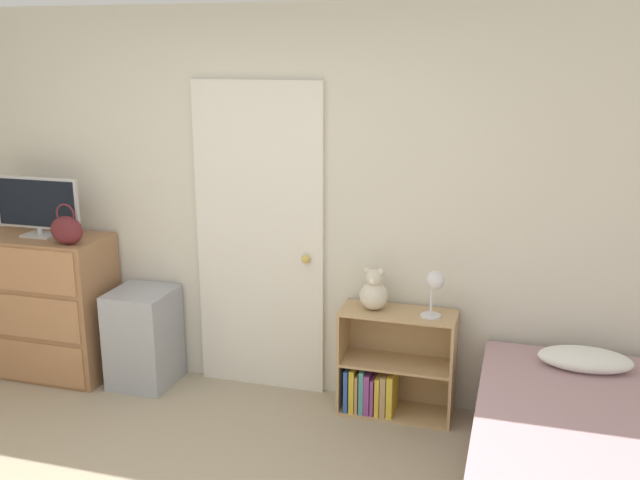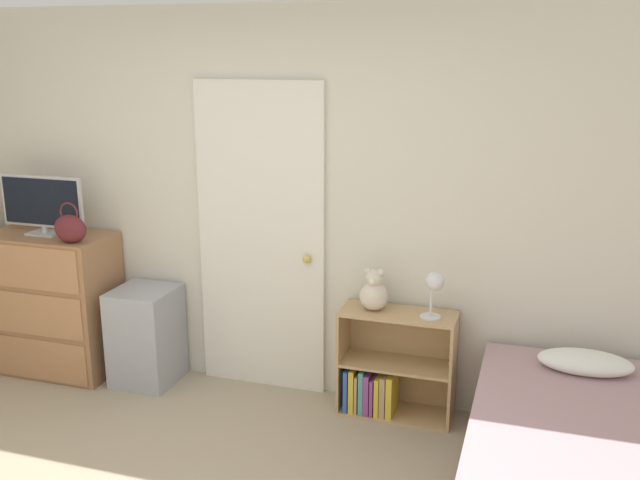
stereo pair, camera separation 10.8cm
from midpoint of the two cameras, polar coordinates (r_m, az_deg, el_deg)
name	(u,v)px [view 2 (the right image)]	position (r m, az deg, el deg)	size (l,w,h in m)	color
wall_back	(276,205)	(4.72, -2.90, 2.83)	(10.00, 0.06, 2.55)	beige
door_closed	(261,240)	(4.75, -4.08, 0.03)	(0.89, 0.09, 2.09)	silver
dresser	(53,303)	(5.46, -20.07, -4.75)	(0.90, 0.48, 1.02)	#996B47
tv	(42,204)	(5.28, -20.80, 2.71)	(0.64, 0.16, 0.41)	#B7B7BC
handbag	(70,228)	(5.00, -18.77, 0.89)	(0.23, 0.13, 0.28)	#591E23
storage_bin	(146,336)	(5.14, -13.14, -7.46)	(0.41, 0.43, 0.68)	#999EA8
bookshelf	(387,374)	(4.65, 6.06, -10.58)	(0.72, 0.30, 0.69)	tan
teddy_bear	(374,292)	(4.46, 5.03, -4.17)	(0.18, 0.18, 0.27)	beige
desk_lamp	(435,286)	(4.32, 9.86, -3.62)	(0.14, 0.14, 0.30)	silver
bed	(585,478)	(3.88, 21.21, -17.31)	(1.15, 1.95, 0.62)	brown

